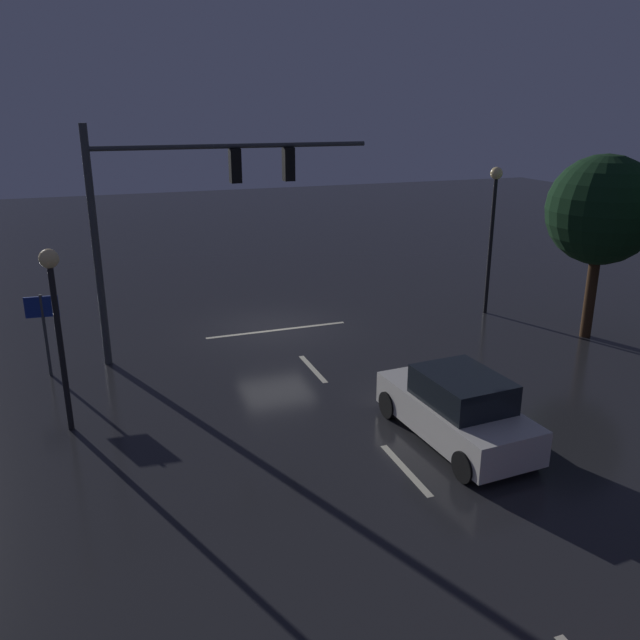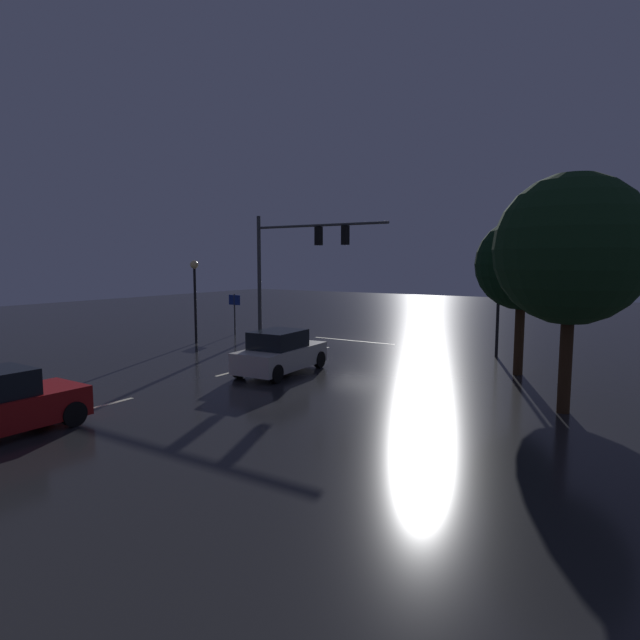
% 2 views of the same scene
% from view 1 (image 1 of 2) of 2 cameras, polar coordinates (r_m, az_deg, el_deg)
% --- Properties ---
extents(ground_plane, '(80.00, 80.00, 0.00)m').
position_cam_1_polar(ground_plane, '(22.89, -3.97, -0.69)').
color(ground_plane, '#232326').
extents(traffic_signal_assembly, '(8.42, 0.47, 7.00)m').
position_cam_1_polar(traffic_signal_assembly, '(19.76, -11.72, 10.54)').
color(traffic_signal_assembly, '#383A3D').
rests_on(traffic_signal_assembly, ground_plane).
extents(lane_dash_far, '(0.16, 2.20, 0.01)m').
position_cam_1_polar(lane_dash_far, '(19.32, -0.64, -4.31)').
color(lane_dash_far, beige).
rests_on(lane_dash_far, ground_plane).
extents(lane_dash_mid, '(0.16, 2.20, 0.01)m').
position_cam_1_polar(lane_dash_mid, '(14.40, 7.53, -12.91)').
color(lane_dash_mid, beige).
rests_on(lane_dash_mid, ground_plane).
extents(stop_bar, '(5.00, 0.16, 0.01)m').
position_cam_1_polar(stop_bar, '(22.66, -3.79, -0.88)').
color(stop_bar, beige).
rests_on(stop_bar, ground_plane).
extents(car_approaching, '(2.14, 4.46, 1.70)m').
position_cam_1_polar(car_approaching, '(15.39, 11.93, -7.65)').
color(car_approaching, silver).
rests_on(car_approaching, ground_plane).
extents(street_lamp_left_kerb, '(0.44, 0.44, 5.40)m').
position_cam_1_polar(street_lamp_left_kerb, '(24.47, 14.99, 9.02)').
color(street_lamp_left_kerb, black).
rests_on(street_lamp_left_kerb, ground_plane).
extents(street_lamp_right_kerb, '(0.44, 0.44, 4.44)m').
position_cam_1_polar(street_lamp_right_kerb, '(15.87, -22.29, 1.29)').
color(street_lamp_right_kerb, black).
rests_on(street_lamp_right_kerb, ground_plane).
extents(route_sign, '(0.90, 0.13, 2.44)m').
position_cam_1_polar(route_sign, '(19.86, -23.18, 0.18)').
color(route_sign, '#383A3D').
rests_on(route_sign, ground_plane).
extents(tree_left_far, '(3.51, 3.51, 6.04)m').
position_cam_1_polar(tree_left_far, '(22.83, 23.55, 8.81)').
color(tree_left_far, '#382314').
rests_on(tree_left_far, ground_plane).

